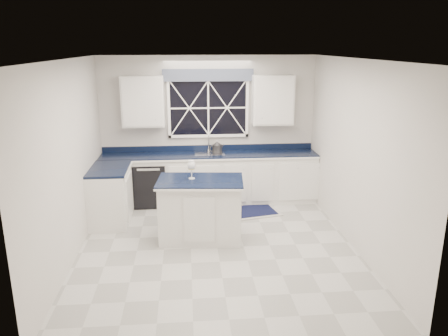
{
  "coord_description": "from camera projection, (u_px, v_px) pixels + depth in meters",
  "views": [
    {
      "loc": [
        -0.42,
        -5.85,
        2.89
      ],
      "look_at": [
        0.13,
        0.4,
        1.1
      ],
      "focal_mm": 35.0,
      "sensor_mm": 36.0,
      "label": 1
    }
  ],
  "objects": [
    {
      "name": "back_wall",
      "position": [
        208.0,
        129.0,
        8.22
      ],
      "size": [
        4.0,
        0.1,
        2.7
      ],
      "primitive_type": "cube",
      "color": "silver",
      "rests_on": "ground"
    },
    {
      "name": "window",
      "position": [
        208.0,
        104.0,
        8.04
      ],
      "size": [
        1.65,
        0.09,
        1.26
      ],
      "color": "black",
      "rests_on": "ground"
    },
    {
      "name": "kettle",
      "position": [
        217.0,
        147.0,
        8.13
      ],
      "size": [
        0.28,
        0.23,
        0.21
      ],
      "rotation": [
        0.0,
        0.0,
        0.39
      ],
      "color": "#2D2D2F",
      "rests_on": "countertop"
    },
    {
      "name": "island",
      "position": [
        201.0,
        209.0,
        6.62
      ],
      "size": [
        1.33,
        0.88,
        0.95
      ],
      "rotation": [
        0.0,
        0.0,
        -0.09
      ],
      "color": "white",
      "rests_on": "ground"
    },
    {
      "name": "countertop",
      "position": [
        209.0,
        155.0,
        8.05
      ],
      "size": [
        3.98,
        0.64,
        0.04
      ],
      "primitive_type": "cube",
      "color": "black",
      "rests_on": "base_cabinets"
    },
    {
      "name": "wine_glass",
      "position": [
        191.0,
        166.0,
        6.49
      ],
      "size": [
        0.12,
        0.12,
        0.28
      ],
      "color": "white",
      "rests_on": "island"
    },
    {
      "name": "rug",
      "position": [
        246.0,
        212.0,
        7.77
      ],
      "size": [
        1.27,
        0.93,
        0.02
      ],
      "rotation": [
        0.0,
        0.0,
        0.21
      ],
      "color": "#ADACA8",
      "rests_on": "ground"
    },
    {
      "name": "ground",
      "position": [
        217.0,
        247.0,
        6.43
      ],
      "size": [
        4.5,
        4.5,
        0.0
      ],
      "primitive_type": "plane",
      "color": "#BBBAB5",
      "rests_on": "ground"
    },
    {
      "name": "dishwasher",
      "position": [
        151.0,
        183.0,
        8.1
      ],
      "size": [
        0.6,
        0.58,
        0.82
      ],
      "primitive_type": "cube",
      "color": "black",
      "rests_on": "ground"
    },
    {
      "name": "upper_cabinets",
      "position": [
        209.0,
        101.0,
        7.9
      ],
      "size": [
        3.1,
        0.34,
        0.9
      ],
      "color": "white",
      "rests_on": "ground"
    },
    {
      "name": "faucet",
      "position": [
        209.0,
        143.0,
        8.19
      ],
      "size": [
        0.05,
        0.2,
        0.3
      ],
      "color": "silver",
      "rests_on": "countertop"
    },
    {
      "name": "base_cabinets",
      "position": [
        192.0,
        182.0,
        7.99
      ],
      "size": [
        3.99,
        1.6,
        0.9
      ],
      "color": "white",
      "rests_on": "ground"
    },
    {
      "name": "soap_bottle",
      "position": [
        217.0,
        146.0,
        8.2
      ],
      "size": [
        0.1,
        0.1,
        0.2
      ],
      "primitive_type": "imported",
      "rotation": [
        0.0,
        0.0,
        -0.09
      ],
      "color": "silver",
      "rests_on": "countertop"
    }
  ]
}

